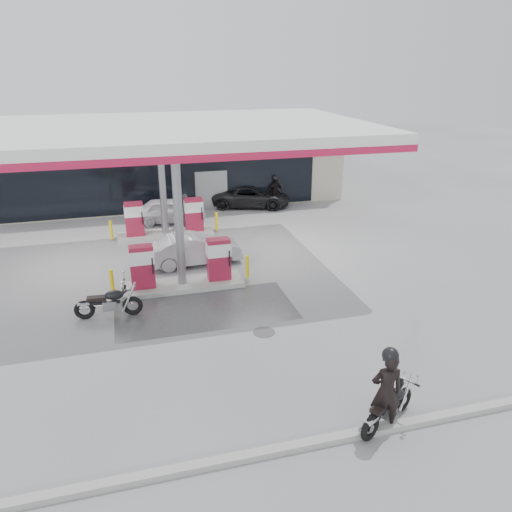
{
  "coord_description": "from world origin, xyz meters",
  "views": [
    {
      "loc": [
        -1.86,
        -15.02,
        7.9
      ],
      "look_at": [
        2.68,
        1.39,
        1.2
      ],
      "focal_mm": 35.0,
      "sensor_mm": 36.0,
      "label": 1
    }
  ],
  "objects_px": {
    "pump_island_near": "(182,270)",
    "attendant": "(185,211)",
    "parked_car_left": "(38,200)",
    "biker_walking": "(275,191)",
    "main_motorcycle": "(388,407)",
    "pump_island_far": "(165,222)",
    "parked_motorcycle": "(109,303)",
    "parked_car_right": "(251,196)",
    "sedan_white": "(169,210)",
    "biker_main": "(386,392)",
    "hatchback_silver": "(194,249)"
  },
  "relations": [
    {
      "from": "pump_island_near",
      "to": "attendant",
      "type": "height_order",
      "value": "pump_island_near"
    },
    {
      "from": "parked_car_left",
      "to": "biker_walking",
      "type": "height_order",
      "value": "biker_walking"
    },
    {
      "from": "main_motorcycle",
      "to": "pump_island_far",
      "type": "bearing_deg",
      "value": 74.35
    },
    {
      "from": "parked_motorcycle",
      "to": "parked_car_right",
      "type": "bearing_deg",
      "value": 59.77
    },
    {
      "from": "pump_island_near",
      "to": "sedan_white",
      "type": "distance_m",
      "value": 8.21
    },
    {
      "from": "pump_island_far",
      "to": "biker_main",
      "type": "distance_m",
      "value": 15.26
    },
    {
      "from": "parked_car_left",
      "to": "attendant",
      "type": "bearing_deg",
      "value": -118.78
    },
    {
      "from": "hatchback_silver",
      "to": "parked_car_right",
      "type": "distance_m",
      "value": 9.01
    },
    {
      "from": "pump_island_far",
      "to": "hatchback_silver",
      "type": "height_order",
      "value": "pump_island_far"
    },
    {
      "from": "biker_main",
      "to": "pump_island_far",
      "type": "bearing_deg",
      "value": -68.32
    },
    {
      "from": "pump_island_near",
      "to": "main_motorcycle",
      "type": "xyz_separation_m",
      "value": [
        3.59,
        -8.77,
        -0.25
      ]
    },
    {
      "from": "sedan_white",
      "to": "hatchback_silver",
      "type": "relative_size",
      "value": 0.97
    },
    {
      "from": "main_motorcycle",
      "to": "parked_motorcycle",
      "type": "height_order",
      "value": "parked_motorcycle"
    },
    {
      "from": "attendant",
      "to": "parked_car_left",
      "type": "relative_size",
      "value": 0.37
    },
    {
      "from": "main_motorcycle",
      "to": "sedan_white",
      "type": "bearing_deg",
      "value": 71.21
    },
    {
      "from": "biker_main",
      "to": "sedan_white",
      "type": "xyz_separation_m",
      "value": [
        -2.98,
        17.07,
        -0.36
      ]
    },
    {
      "from": "sedan_white",
      "to": "attendant",
      "type": "xyz_separation_m",
      "value": [
        0.66,
        -1.13,
        0.24
      ]
    },
    {
      "from": "biker_main",
      "to": "parked_car_left",
      "type": "distance_m",
      "value": 23.06
    },
    {
      "from": "sedan_white",
      "to": "hatchback_silver",
      "type": "bearing_deg",
      "value": -170.89
    },
    {
      "from": "main_motorcycle",
      "to": "parked_car_right",
      "type": "height_order",
      "value": "parked_car_right"
    },
    {
      "from": "main_motorcycle",
      "to": "biker_walking",
      "type": "bearing_deg",
      "value": 51.18
    },
    {
      "from": "biker_main",
      "to": "parked_motorcycle",
      "type": "xyz_separation_m",
      "value": [
        -6.01,
        7.21,
        -0.49
      ]
    },
    {
      "from": "parked_car_right",
      "to": "parked_car_left",
      "type": "bearing_deg",
      "value": 98.74
    },
    {
      "from": "parked_motorcycle",
      "to": "parked_car_right",
      "type": "height_order",
      "value": "parked_car_right"
    },
    {
      "from": "main_motorcycle",
      "to": "biker_walking",
      "type": "relative_size",
      "value": 1.1
    },
    {
      "from": "parked_motorcycle",
      "to": "parked_car_left",
      "type": "bearing_deg",
      "value": 109.34
    },
    {
      "from": "pump_island_far",
      "to": "biker_walking",
      "type": "height_order",
      "value": "pump_island_far"
    },
    {
      "from": "attendant",
      "to": "biker_walking",
      "type": "height_order",
      "value": "attendant"
    },
    {
      "from": "parked_car_left",
      "to": "parked_car_right",
      "type": "xyz_separation_m",
      "value": [
        11.68,
        -2.0,
        -0.06
      ]
    },
    {
      "from": "main_motorcycle",
      "to": "parked_motorcycle",
      "type": "relative_size",
      "value": 0.84
    },
    {
      "from": "parked_car_right",
      "to": "biker_main",
      "type": "bearing_deg",
      "value": -167.26
    },
    {
      "from": "hatchback_silver",
      "to": "attendant",
      "type": "bearing_deg",
      "value": -7.26
    },
    {
      "from": "parked_motorcycle",
      "to": "hatchback_silver",
      "type": "relative_size",
      "value": 0.57
    },
    {
      "from": "hatchback_silver",
      "to": "parked_car_right",
      "type": "relative_size",
      "value": 0.86
    },
    {
      "from": "biker_main",
      "to": "hatchback_silver",
      "type": "bearing_deg",
      "value": -67.94
    },
    {
      "from": "main_motorcycle",
      "to": "pump_island_near",
      "type": "bearing_deg",
      "value": 82.94
    },
    {
      "from": "pump_island_far",
      "to": "biker_walking",
      "type": "relative_size",
      "value": 3.06
    },
    {
      "from": "biker_main",
      "to": "parked_motorcycle",
      "type": "relative_size",
      "value": 0.9
    },
    {
      "from": "main_motorcycle",
      "to": "hatchback_silver",
      "type": "bearing_deg",
      "value": 74.97
    },
    {
      "from": "attendant",
      "to": "parked_car_right",
      "type": "height_order",
      "value": "attendant"
    },
    {
      "from": "hatchback_silver",
      "to": "parked_car_right",
      "type": "bearing_deg",
      "value": -33.74
    },
    {
      "from": "pump_island_near",
      "to": "biker_main",
      "type": "relative_size",
      "value": 2.58
    },
    {
      "from": "biker_main",
      "to": "parked_car_left",
      "type": "relative_size",
      "value": 0.42
    },
    {
      "from": "hatchback_silver",
      "to": "biker_main",
      "type": "bearing_deg",
      "value": -170.35
    },
    {
      "from": "biker_main",
      "to": "attendant",
      "type": "bearing_deg",
      "value": -72.99
    },
    {
      "from": "sedan_white",
      "to": "parked_car_left",
      "type": "xyz_separation_m",
      "value": [
        -6.81,
        3.8,
        0.04
      ]
    },
    {
      "from": "sedan_white",
      "to": "attendant",
      "type": "distance_m",
      "value": 1.33
    },
    {
      "from": "biker_main",
      "to": "sedan_white",
      "type": "relative_size",
      "value": 0.53
    },
    {
      "from": "hatchback_silver",
      "to": "parked_car_left",
      "type": "relative_size",
      "value": 0.82
    },
    {
      "from": "biker_walking",
      "to": "sedan_white",
      "type": "bearing_deg",
      "value": -179.32
    }
  ]
}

